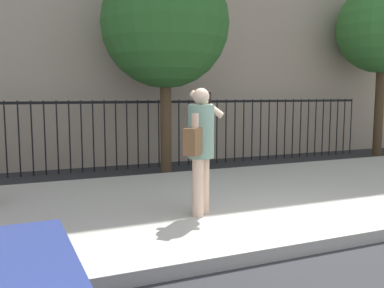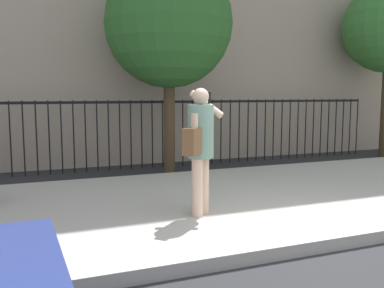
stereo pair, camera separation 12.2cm
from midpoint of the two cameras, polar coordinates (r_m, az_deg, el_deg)
name	(u,v)px [view 1 (the left image)]	position (r m, az deg, el deg)	size (l,w,h in m)	color
ground_plane	(320,253)	(4.95, 16.24, -14.02)	(60.00, 60.00, 0.00)	#28282B
sidewalk	(227,200)	(6.69, 4.18, -7.60)	(28.00, 4.40, 0.15)	#B2ADA3
iron_fence	(154,125)	(9.94, -5.57, 2.63)	(12.03, 0.04, 1.60)	black
pedestrian_on_phone	(200,142)	(5.46, 0.48, 0.25)	(0.69, 0.68, 1.66)	beige
street_tree_near	(165,24)	(9.43, -4.04, 15.85)	(2.76, 2.76, 4.61)	#4C3823
street_tree_mid	(383,28)	(13.04, 24.18, 14.13)	(2.50, 2.50, 4.81)	#4C3823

